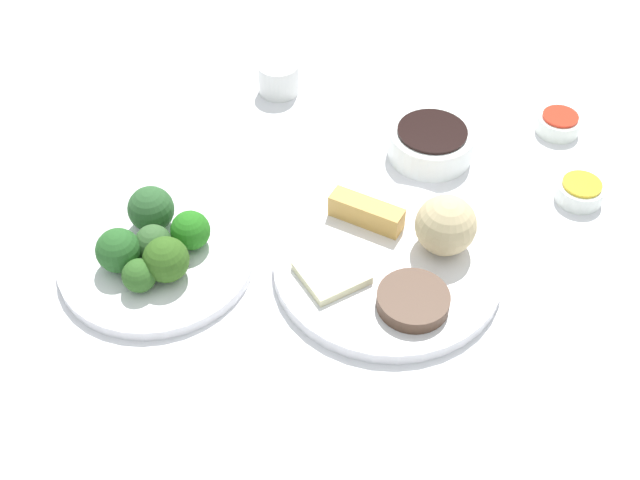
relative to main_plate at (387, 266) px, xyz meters
The scene contains 20 objects.
tabletop 0.04m from the main_plate, 104.63° to the left, with size 2.20×2.20×0.02m, color white.
main_plate is the anchor object (origin of this frame).
rice_scoop 0.08m from the main_plate, 52.16° to the left, with size 0.07×0.07×0.07m, color #CFB787.
spring_roll 0.07m from the main_plate, 142.16° to the left, with size 0.09×0.03×0.03m, color gold.
crab_rangoon_wonton 0.07m from the main_plate, 127.84° to the right, with size 0.07×0.07×0.01m, color beige.
stir_fry_heap 0.07m from the main_plate, 37.84° to the right, with size 0.08×0.08×0.02m, color #4F3628.
broccoli_plate 0.27m from the main_plate, 149.87° to the right, with size 0.23×0.23×0.01m, color white.
broccoli_floret_0 0.23m from the main_plate, 154.34° to the right, with size 0.05×0.05×0.05m, color #25751B.
broccoli_floret_1 0.25m from the main_plate, 142.73° to the right, with size 0.05×0.05×0.05m, color #33601D.
broccoli_floret_2 0.31m from the main_plate, 146.22° to the right, with size 0.05×0.05×0.05m, color #285E26.
broccoli_floret_4 0.28m from the main_plate, 139.63° to the right, with size 0.04×0.04×0.04m, color #316024.
broccoli_floret_5 0.27m from the main_plate, 149.43° to the right, with size 0.04×0.04×0.04m, color #375F30.
broccoli_floret_6 0.29m from the main_plate, 159.31° to the right, with size 0.06×0.06×0.06m, color #2D5A2D.
soy_sauce_bowl 0.22m from the main_plate, 104.20° to the left, with size 0.11×0.11×0.04m, color white.
soy_sauce_bowl_liquid 0.22m from the main_plate, 104.20° to the left, with size 0.09×0.09×0.00m, color black.
sauce_ramekin_hot_mustard 0.28m from the main_plate, 58.53° to the left, with size 0.06×0.06×0.02m, color white.
sauce_ramekin_hot_mustard_liquid 0.28m from the main_plate, 58.53° to the left, with size 0.05×0.05×0.00m, color yellow.
sauce_ramekin_sweet_and_sour 0.36m from the main_plate, 78.43° to the left, with size 0.06×0.06×0.02m, color white.
sauce_ramekin_sweet_and_sour_liquid 0.36m from the main_plate, 78.43° to the left, with size 0.05×0.05×0.00m, color red.
teacup 0.38m from the main_plate, 144.30° to the left, with size 0.06×0.06×0.05m, color white.
Camera 1 is at (0.27, -0.58, 0.70)m, focal length 43.47 mm.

